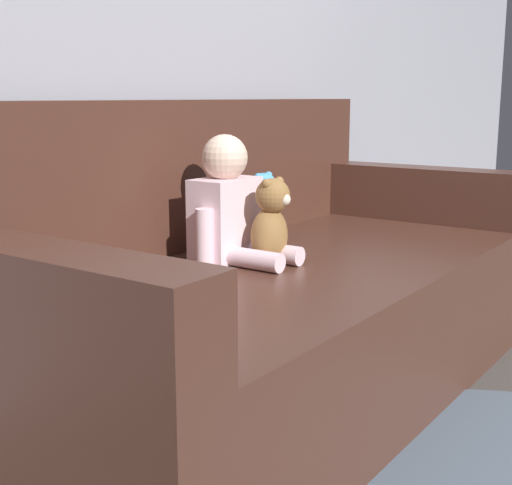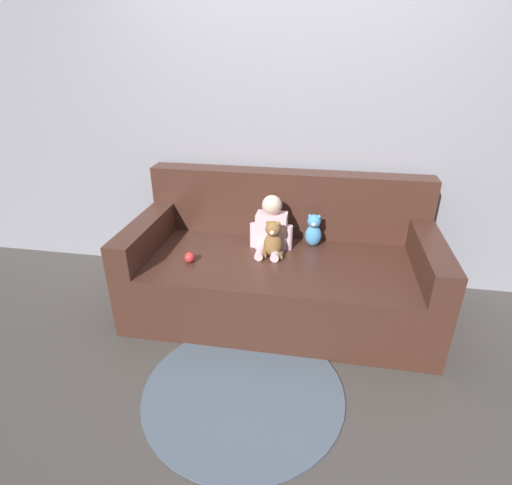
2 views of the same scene
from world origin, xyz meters
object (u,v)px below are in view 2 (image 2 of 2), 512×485
Objects in this scene: person_baby at (271,227)px; toy_ball at (190,257)px; teddy_bear_brown at (273,240)px; couch at (281,268)px; plush_toy_side at (314,230)px.

toy_ball is at bearing -148.08° from person_baby.
couch is at bearing 53.49° from teddy_bear_brown.
couch is at bearing -36.95° from person_baby.
teddy_bear_brown is (0.03, -0.13, -0.03)m from person_baby.
toy_ball is (-0.50, -0.31, -0.12)m from person_baby.
plush_toy_side is at bearing 39.46° from teddy_bear_brown.
couch is 0.27m from teddy_bear_brown.
teddy_bear_brown is at bearing -77.13° from person_baby.
person_baby is at bearing 31.92° from toy_ball.
teddy_bear_brown reaches higher than plush_toy_side.
teddy_bear_brown is 1.08× the size of plush_toy_side.
plush_toy_side is at bearing 26.34° from toy_ball.
couch is 0.66m from toy_ball.
teddy_bear_brown is at bearing 18.45° from toy_ball.
person_baby is 0.14m from teddy_bear_brown.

